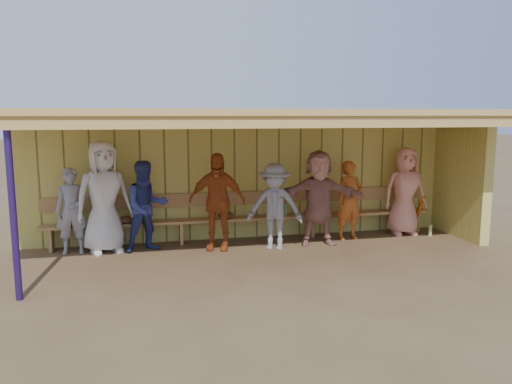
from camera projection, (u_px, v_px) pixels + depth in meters
ground at (260, 254)px, 8.72m from camera, size 90.00×90.00×0.00m
player_a at (72, 211)px, 8.68m from camera, size 0.56×0.37×1.52m
player_b at (104, 197)px, 8.70m from camera, size 1.12×0.90×1.98m
player_c at (146, 206)px, 8.83m from camera, size 0.93×0.81×1.62m
player_d at (217, 202)px, 8.93m from camera, size 1.11×0.72×1.75m
player_e at (275, 206)px, 8.97m from camera, size 1.16×0.94×1.56m
player_f at (319, 198)px, 9.25m from camera, size 1.70×0.71×1.77m
player_g at (349, 200)px, 9.67m from camera, size 0.61×0.45×1.54m
player_h at (405, 191)px, 10.05m from camera, size 0.92×0.65×1.77m
dugout_structure at (272, 154)px, 9.20m from camera, size 8.80×3.20×2.50m
bench at (247, 213)px, 9.71m from camera, size 7.60×0.34×0.93m
dugout_equipment at (198, 218)px, 9.38m from camera, size 7.03×0.62×0.80m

